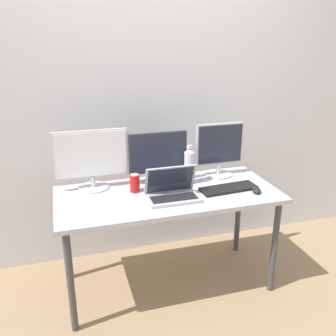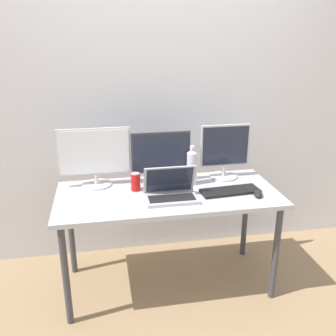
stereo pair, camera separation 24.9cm
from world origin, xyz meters
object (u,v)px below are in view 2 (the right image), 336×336
monitor_left (95,156)px  water_bottle (192,167)px  laptop_silver (170,191)px  keyboard_main (230,191)px  soda_can_near_keyboard (136,182)px  monitor_center (161,157)px  monitor_right (225,151)px  work_desk (168,202)px  mouse_by_keyboard (258,194)px

monitor_left → water_bottle: monitor_left is taller
laptop_silver → water_bottle: bearing=48.1°
keyboard_main → soda_can_near_keyboard: size_ratio=3.21×
monitor_left → keyboard_main: bearing=-18.1°
laptop_silver → soda_can_near_keyboard: 0.28m
monitor_center → monitor_right: monitor_right is taller
water_bottle → soda_can_near_keyboard: bearing=-173.9°
monitor_left → water_bottle: size_ratio=1.76×
work_desk → soda_can_near_keyboard: soda_can_near_keyboard is taller
work_desk → water_bottle: (0.20, 0.13, 0.20)m
keyboard_main → mouse_by_keyboard: size_ratio=4.00×
mouse_by_keyboard → soda_can_near_keyboard: soda_can_near_keyboard is taller
work_desk → monitor_center: bearing=94.1°
work_desk → monitor_right: size_ratio=3.73×
monitor_center → water_bottle: bearing=-19.2°
work_desk → laptop_silver: (-0.00, -0.09, 0.12)m
monitor_right → laptop_silver: 0.58m
monitor_left → monitor_right: bearing=-0.4°
water_bottle → monitor_right: bearing=17.9°
monitor_center → keyboard_main: size_ratio=1.05×
keyboard_main → soda_can_near_keyboard: (-0.63, 0.16, 0.05)m
keyboard_main → water_bottle: 0.32m
monitor_center → laptop_silver: 0.33m
monitor_center → soda_can_near_keyboard: bearing=-149.4°
monitor_center → keyboard_main: (0.43, -0.27, -0.18)m
work_desk → monitor_center: monitor_center is taller
water_bottle → monitor_left: bearing=172.1°
work_desk → monitor_center: (-0.01, 0.20, 0.27)m
soda_can_near_keyboard → work_desk: bearing=-21.8°
monitor_right → water_bottle: size_ratio=1.42×
monitor_right → water_bottle: monitor_right is taller
laptop_silver → monitor_center: bearing=92.1°
water_bottle → soda_can_near_keyboard: (-0.41, -0.04, -0.07)m
keyboard_main → monitor_left: bearing=157.4°
monitor_center → soda_can_near_keyboard: monitor_center is taller
monitor_right → soda_can_near_keyboard: monitor_right is taller
monitor_right → water_bottle: (-0.27, -0.09, -0.08)m
work_desk → keyboard_main: size_ratio=3.74×
monitor_right → keyboard_main: bearing=-99.4°
monitor_left → mouse_by_keyboard: 1.15m
monitor_center → laptop_silver: (0.01, -0.30, -0.14)m
monitor_left → soda_can_near_keyboard: 0.34m
monitor_right → mouse_by_keyboard: size_ratio=4.00×
monitor_center → keyboard_main: bearing=-32.1°
monitor_center → water_bottle: size_ratio=1.49×
keyboard_main → mouse_by_keyboard: mouse_by_keyboard is taller
work_desk → soda_can_near_keyboard: bearing=158.2°
laptop_silver → mouse_by_keyboard: (0.59, -0.07, -0.04)m
laptop_silver → soda_can_near_keyboard: size_ratio=2.71×
monitor_right → laptop_silver: size_ratio=1.18×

